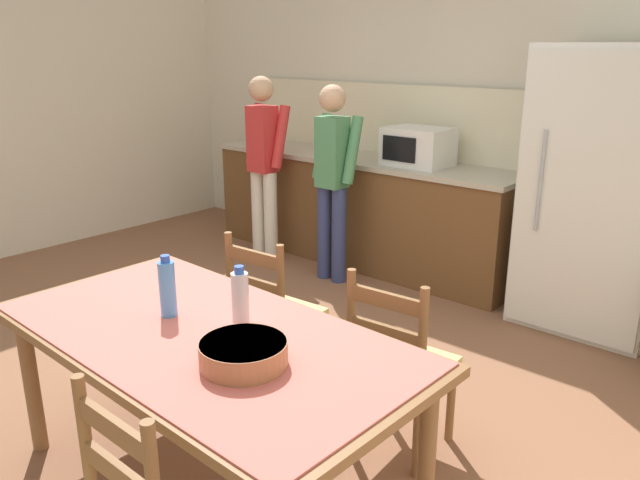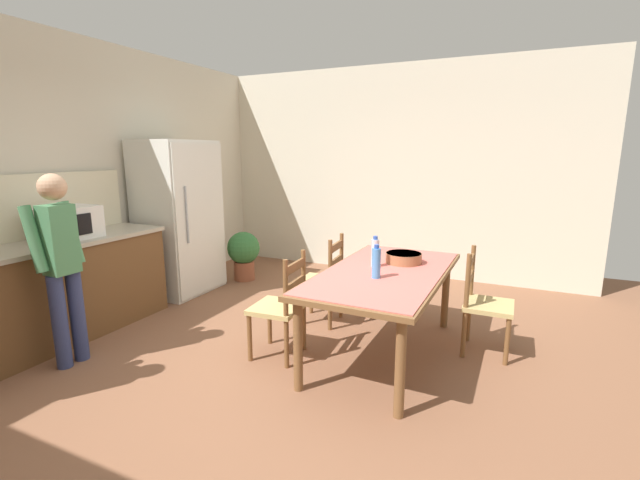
# 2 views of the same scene
# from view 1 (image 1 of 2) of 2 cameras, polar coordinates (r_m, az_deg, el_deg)

# --- Properties ---
(ground_plane) EXTENTS (8.32, 8.32, 0.00)m
(ground_plane) POSITION_cam_1_polar(r_m,az_deg,el_deg) (3.71, -8.83, -12.74)
(ground_plane) COLOR brown
(wall_back) EXTENTS (6.52, 0.12, 2.90)m
(wall_back) POSITION_cam_1_polar(r_m,az_deg,el_deg) (5.33, 13.27, 12.62)
(wall_back) COLOR beige
(wall_back) RESTS_ON ground
(kitchen_counter) EXTENTS (2.95, 0.66, 0.93)m
(kitchen_counter) POSITION_cam_1_polar(r_m,az_deg,el_deg) (5.53, 3.58, 2.88)
(kitchen_counter) COLOR brown
(kitchen_counter) RESTS_ON ground
(counter_splashback) EXTENTS (2.91, 0.03, 0.60)m
(counter_splashback) POSITION_cam_1_polar(r_m,az_deg,el_deg) (5.64, 5.71, 11.00)
(counter_splashback) COLOR beige
(counter_splashback) RESTS_ON kitchen_counter
(refrigerator) EXTENTS (0.88, 0.73, 1.87)m
(refrigerator) POSITION_cam_1_polar(r_m,az_deg,el_deg) (4.48, 24.27, 4.04)
(refrigerator) COLOR silver
(refrigerator) RESTS_ON ground
(microwave) EXTENTS (0.50, 0.39, 0.30)m
(microwave) POSITION_cam_1_polar(r_m,az_deg,el_deg) (5.06, 8.94, 8.43)
(microwave) COLOR white
(microwave) RESTS_ON kitchen_counter
(dining_table) EXTENTS (1.89, 0.99, 0.75)m
(dining_table) POSITION_cam_1_polar(r_m,az_deg,el_deg) (2.61, -10.50, -9.73)
(dining_table) COLOR brown
(dining_table) RESTS_ON ground
(bottle_near_centre) EXTENTS (0.07, 0.07, 0.27)m
(bottle_near_centre) POSITION_cam_1_polar(r_m,az_deg,el_deg) (2.71, -13.78, -4.29)
(bottle_near_centre) COLOR #4C8ED6
(bottle_near_centre) RESTS_ON dining_table
(bottle_off_centre) EXTENTS (0.07, 0.07, 0.27)m
(bottle_off_centre) POSITION_cam_1_polar(r_m,az_deg,el_deg) (2.53, -7.30, -5.48)
(bottle_off_centre) COLOR silver
(bottle_off_centre) RESTS_ON dining_table
(serving_bowl) EXTENTS (0.32, 0.32, 0.09)m
(serving_bowl) POSITION_cam_1_polar(r_m,az_deg,el_deg) (2.29, -7.02, -10.11)
(serving_bowl) COLOR #9E6642
(serving_bowl) RESTS_ON dining_table
(chair_side_far_right) EXTENTS (0.45, 0.43, 0.91)m
(chair_side_far_right) POSITION_cam_1_polar(r_m,az_deg,el_deg) (2.95, 7.19, -11.25)
(chair_side_far_right) COLOR brown
(chair_side_far_right) RESTS_ON ground
(chair_side_far_left) EXTENTS (0.45, 0.43, 0.91)m
(chair_side_far_left) POSITION_cam_1_polar(r_m,az_deg,el_deg) (3.45, -4.39, -6.78)
(chair_side_far_left) COLOR brown
(chair_side_far_left) RESTS_ON ground
(person_at_sink) EXTENTS (0.40, 0.28, 1.61)m
(person_at_sink) POSITION_cam_1_polar(r_m,az_deg,el_deg) (5.49, -5.17, 7.37)
(person_at_sink) COLOR silver
(person_at_sink) RESTS_ON ground
(person_at_counter) EXTENTS (0.39, 0.27, 1.57)m
(person_at_counter) POSITION_cam_1_polar(r_m,az_deg,el_deg) (4.94, 1.17, 6.07)
(person_at_counter) COLOR navy
(person_at_counter) RESTS_ON ground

